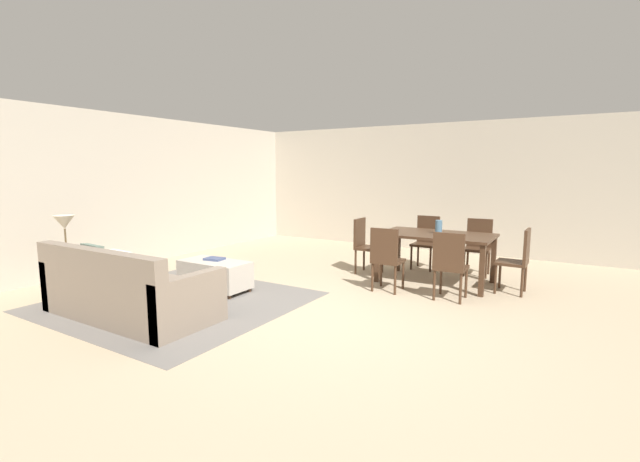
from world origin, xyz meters
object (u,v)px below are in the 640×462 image
(ottoman_table, at_px, (215,274))
(side_table, at_px, (68,264))
(dining_chair_far_left, at_px, (426,239))
(dining_chair_far_right, at_px, (478,243))
(dining_chair_near_left, at_px, (386,256))
(book_on_ottoman, at_px, (214,259))
(dining_chair_head_west, at_px, (365,242))
(dining_chair_near_right, at_px, (450,262))
(table_lamp, at_px, (64,224))
(dining_table, at_px, (436,239))
(vase_centerpiece, at_px, (439,227))
(dining_chair_head_east, at_px, (518,257))
(couch, at_px, (127,293))

(ottoman_table, height_order, side_table, side_table)
(dining_chair_far_left, xyz_separation_m, dining_chair_far_right, (0.88, -0.01, 0.00))
(dining_chair_near_left, relative_size, book_on_ottoman, 3.54)
(dining_chair_head_west, bearing_deg, dining_chair_near_right, -27.47)
(dining_chair_head_west, bearing_deg, book_on_ottoman, -124.30)
(table_lamp, distance_m, dining_chair_near_left, 4.38)
(dining_table, relative_size, dining_chair_head_west, 1.81)
(dining_chair_near_right, xyz_separation_m, vase_centerpiece, (-0.41, 0.87, 0.34))
(dining_table, bearing_deg, dining_chair_head_west, -179.86)
(dining_chair_near_right, bearing_deg, dining_chair_far_right, 89.77)
(table_lamp, xyz_separation_m, vase_centerpiece, (4.03, 3.40, -0.14))
(dining_chair_near_right, height_order, dining_chair_head_east, same)
(couch, distance_m, dining_chair_head_east, 5.12)
(couch, bearing_deg, side_table, 176.94)
(couch, xyz_separation_m, table_lamp, (-1.38, 0.07, 0.72))
(ottoman_table, distance_m, dining_chair_head_west, 2.52)
(dining_table, distance_m, dining_chair_head_west, 1.20)
(couch, xyz_separation_m, side_table, (-1.38, 0.07, 0.18))
(couch, xyz_separation_m, dining_chair_near_left, (2.18, 2.57, 0.23))
(couch, height_order, book_on_ottoman, couch)
(dining_chair_far_left, bearing_deg, dining_chair_far_right, -0.38)
(dining_chair_far_left, bearing_deg, side_table, -129.86)
(dining_chair_head_east, relative_size, vase_centerpiece, 4.47)
(dining_chair_near_right, relative_size, dining_chair_far_right, 1.00)
(table_lamp, xyz_separation_m, book_on_ottoman, (1.40, 1.32, -0.56))
(dining_chair_head_east, relative_size, book_on_ottoman, 3.54)
(couch, distance_m, ottoman_table, 1.35)
(dining_chair_head_west, bearing_deg, side_table, -129.68)
(dining_table, bearing_deg, couch, -127.16)
(dining_chair_head_east, xyz_separation_m, vase_centerpiece, (-1.13, 0.03, 0.34))
(dining_table, bearing_deg, book_on_ottoman, -141.58)
(dining_chair_near_left, bearing_deg, dining_chair_far_left, 89.71)
(dining_chair_near_right, bearing_deg, dining_chair_head_east, 49.13)
(ottoman_table, relative_size, book_on_ottoman, 3.93)
(dining_chair_far_right, xyz_separation_m, vase_centerpiece, (-0.42, -0.87, 0.34))
(dining_chair_near_right, relative_size, vase_centerpiece, 4.47)
(ottoman_table, bearing_deg, dining_chair_head_west, 57.40)
(book_on_ottoman, bearing_deg, dining_chair_head_east, 28.50)
(ottoman_table, bearing_deg, dining_table, 39.72)
(couch, distance_m, dining_chair_near_left, 3.38)
(dining_chair_near_right, bearing_deg, book_on_ottoman, -158.34)
(side_table, relative_size, dining_chair_head_west, 0.65)
(table_lamp, xyz_separation_m, dining_chair_near_left, (3.56, 2.50, -0.49))
(dining_chair_far_left, bearing_deg, book_on_ottoman, -126.30)
(table_lamp, bearing_deg, vase_centerpiece, 40.12)
(dining_chair_far_right, bearing_deg, table_lamp, -136.17)
(dining_chair_head_east, distance_m, dining_chair_head_west, 2.36)
(dining_chair_far_right, bearing_deg, side_table, -136.17)
(dining_chair_near_right, height_order, dining_chair_head_west, same)
(couch, xyz_separation_m, book_on_ottoman, (0.02, 1.40, 0.16))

